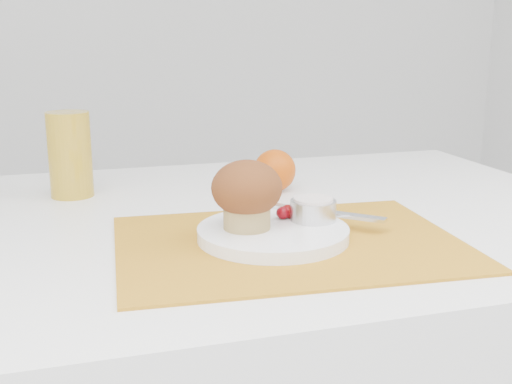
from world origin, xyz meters
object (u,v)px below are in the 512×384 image
object	(u,v)px
orange	(275,170)
muffin	(247,193)
juice_glass	(70,155)
plate	(273,233)

from	to	relation	value
orange	muffin	size ratio (longest dim) A/B	0.79
juice_glass	muffin	xyz separation A→B (m)	(0.22, -0.33, -0.00)
muffin	orange	bearing A→B (deg)	64.36
orange	plate	bearing A→B (deg)	-108.70
juice_glass	muffin	distance (m)	0.39
orange	muffin	bearing A→B (deg)	-115.64
plate	juice_glass	distance (m)	0.42
juice_glass	muffin	world-z (taller)	juice_glass
orange	juice_glass	bearing A→B (deg)	169.21
orange	juice_glass	size ratio (longest dim) A/B	0.51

